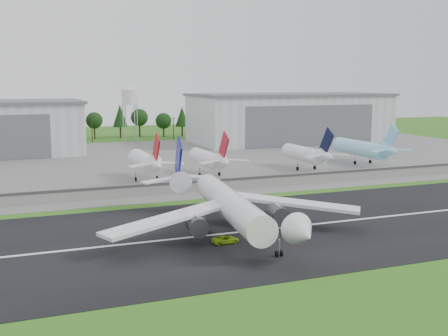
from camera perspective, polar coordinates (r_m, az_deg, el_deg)
name	(u,v)px	position (r m, az deg, el deg)	size (l,w,h in m)	color
ground	(344,236)	(119.74, 12.06, -6.72)	(600.00, 600.00, 0.00)	#305F16
runway	(319,224)	(127.88, 9.59, -5.63)	(320.00, 60.00, 0.10)	black
runway_centerline	(319,224)	(127.86, 9.59, -5.60)	(220.00, 1.00, 0.02)	white
apron	(177,160)	(227.47, -4.79, 0.83)	(320.00, 150.00, 0.10)	slate
blast_fence	(240,183)	(166.71, 1.64, -1.49)	(240.00, 0.61, 3.50)	gray
hangar_east	(290,118)	(296.28, 6.69, 5.11)	(102.00, 47.00, 25.20)	silver
water_tower	(129,95)	(287.15, -9.58, 7.31)	(8.40, 8.40, 29.40)	#99999E
utility_poles	(134,141)	(304.44, -9.13, 2.77)	(230.00, 3.00, 12.00)	black
treeline	(128,138)	(319.04, -9.71, 3.03)	(320.00, 16.00, 22.00)	black
main_airliner	(231,211)	(117.01, 0.75, -4.42)	(56.80, 59.23, 18.17)	white
ground_vehicle	(225,239)	(111.25, 0.15, -7.27)	(2.51, 5.45, 1.51)	#8CC116
parked_jet_red_a	(147,162)	(179.20, -7.81, 0.58)	(7.36, 31.29, 16.69)	white
parked_jet_red_b	(211,160)	(185.35, -1.34, 0.87)	(7.36, 31.29, 16.47)	white
parked_jet_navy	(309,154)	(200.91, 8.59, 1.40)	(7.36, 31.29, 16.48)	white
parked_jet_skyblue	(365,149)	(219.97, 14.17, 1.93)	(7.36, 37.29, 16.76)	#92DEFD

